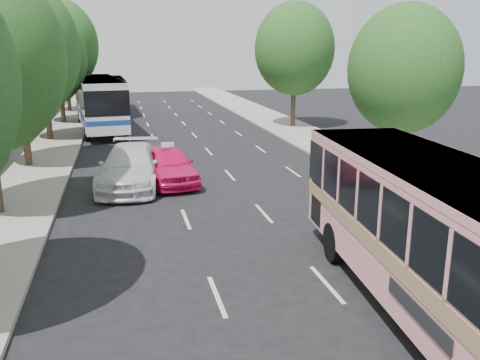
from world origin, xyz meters
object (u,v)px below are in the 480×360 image
object	(u,v)px
pink_taxi	(168,165)
tour_coach_rear	(112,92)
white_pickup	(130,167)
pink_bus	(438,226)
tour_coach_front	(99,99)

from	to	relation	value
pink_taxi	tour_coach_rear	xyz separation A→B (m)	(-2.66, 27.71, 1.10)
white_pickup	tour_coach_rear	size ratio (longest dim) A/B	0.57
pink_bus	tour_coach_front	size ratio (longest dim) A/B	0.85
white_pickup	tour_coach_front	distance (m)	16.95
pink_bus	tour_coach_front	xyz separation A→B (m)	(-8.16, 29.83, 0.14)
pink_taxi	tour_coach_front	world-z (taller)	tour_coach_front
tour_coach_front	tour_coach_rear	distance (m)	11.16
white_pickup	tour_coach_rear	bearing A→B (deg)	99.35
pink_taxi	white_pickup	world-z (taller)	white_pickup
pink_bus	tour_coach_front	distance (m)	30.93
pink_bus	pink_taxi	bearing A→B (deg)	114.69
pink_taxi	tour_coach_rear	world-z (taller)	tour_coach_rear
pink_bus	white_pickup	distance (m)	14.56
pink_bus	tour_coach_rear	xyz separation A→B (m)	(-7.34, 40.96, -0.23)
tour_coach_front	pink_bus	bearing A→B (deg)	-81.33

